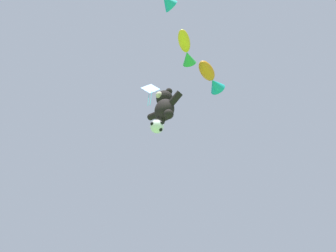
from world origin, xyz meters
TOP-DOWN VIEW (x-y plane):
  - teddy_bear_kite at (0.83, 5.18)m, footprint 2.51×1.11m
  - soccer_ball_kite at (0.47, 5.05)m, footprint 0.77×0.77m
  - fish_kite_tangerine at (3.10, 6.86)m, footprint 1.30×2.37m
  - fish_kite_goldfin at (3.32, 4.37)m, footprint 1.58×2.08m
  - diamond_kite at (-1.24, 5.75)m, footprint 0.95×1.11m

SIDE VIEW (x-z plane):
  - soccer_ball_kite at x=0.47m, z-range 10.75..11.47m
  - teddy_bear_kite at x=0.83m, z-range 11.36..13.90m
  - fish_kite_goldfin at x=3.32m, z-range 14.28..15.04m
  - fish_kite_tangerine at x=3.10m, z-range 14.49..15.43m
  - diamond_kite at x=-1.24m, z-range 15.69..18.73m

